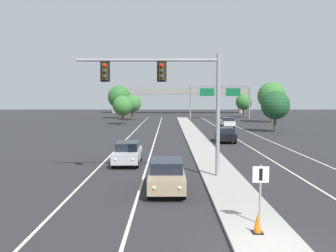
{
  "coord_description": "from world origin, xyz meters",
  "views": [
    {
      "loc": [
        -3.22,
        -10.9,
        4.81
      ],
      "look_at": [
        -3.2,
        9.31,
        3.2
      ],
      "focal_mm": 38.78,
      "sensor_mm": 36.0,
      "label": 1
    }
  ],
  "objects_px": {
    "tree_far_right_b": "(243,102)",
    "tree_far_right_c": "(275,105)",
    "car_oncoming_tan": "(166,175)",
    "car_oncoming_silver": "(127,153)",
    "tree_far_right_a": "(271,96)",
    "tree_far_left_b": "(119,97)",
    "tree_far_left_c": "(122,106)",
    "tree_far_left_a": "(132,104)",
    "overhead_signal_mast": "(172,88)",
    "car_receding_white": "(227,122)",
    "car_receding_black": "(225,134)",
    "median_sign_post": "(260,186)",
    "traffic_cone_median_nose": "(257,223)",
    "highway_sign_gantry": "(220,91)"
  },
  "relations": [
    {
      "from": "car_oncoming_silver",
      "to": "tree_far_left_c",
      "type": "height_order",
      "value": "tree_far_left_c"
    },
    {
      "from": "car_oncoming_tan",
      "to": "tree_far_right_c",
      "type": "height_order",
      "value": "tree_far_right_c"
    },
    {
      "from": "tree_far_right_a",
      "to": "tree_far_left_c",
      "type": "bearing_deg",
      "value": -169.49
    },
    {
      "from": "tree_far_right_b",
      "to": "tree_far_right_c",
      "type": "bearing_deg",
      "value": -95.21
    },
    {
      "from": "median_sign_post",
      "to": "car_receding_black",
      "type": "height_order",
      "value": "median_sign_post"
    },
    {
      "from": "tree_far_left_b",
      "to": "car_receding_white",
      "type": "bearing_deg",
      "value": -48.39
    },
    {
      "from": "tree_far_right_a",
      "to": "tree_far_left_b",
      "type": "xyz_separation_m",
      "value": [
        -30.49,
        12.58,
        -0.2
      ]
    },
    {
      "from": "car_oncoming_tan",
      "to": "tree_far_left_a",
      "type": "bearing_deg",
      "value": 97.34
    },
    {
      "from": "highway_sign_gantry",
      "to": "median_sign_post",
      "type": "bearing_deg",
      "value": -96.85
    },
    {
      "from": "car_receding_white",
      "to": "tree_far_right_b",
      "type": "height_order",
      "value": "tree_far_right_b"
    },
    {
      "from": "car_oncoming_silver",
      "to": "traffic_cone_median_nose",
      "type": "distance_m",
      "value": 14.96
    },
    {
      "from": "car_oncoming_silver",
      "to": "tree_far_right_b",
      "type": "relative_size",
      "value": 0.8
    },
    {
      "from": "tree_far_right_c",
      "to": "tree_far_left_c",
      "type": "height_order",
      "value": "tree_far_right_c"
    },
    {
      "from": "tree_far_right_a",
      "to": "tree_far_left_b",
      "type": "relative_size",
      "value": 1.04
    },
    {
      "from": "car_receding_white",
      "to": "tree_far_right_b",
      "type": "relative_size",
      "value": 0.8
    },
    {
      "from": "tree_far_right_c",
      "to": "tree_far_right_a",
      "type": "distance_m",
      "value": 19.37
    },
    {
      "from": "traffic_cone_median_nose",
      "to": "tree_far_right_b",
      "type": "xyz_separation_m",
      "value": [
        15.08,
        74.72,
        3.13
      ]
    },
    {
      "from": "car_oncoming_silver",
      "to": "tree_far_right_a",
      "type": "distance_m",
      "value": 48.54
    },
    {
      "from": "tree_far_right_a",
      "to": "car_oncoming_tan",
      "type": "bearing_deg",
      "value": -111.37
    },
    {
      "from": "tree_far_left_c",
      "to": "car_oncoming_tan",
      "type": "bearing_deg",
      "value": -80.13
    },
    {
      "from": "overhead_signal_mast",
      "to": "tree_far_left_b",
      "type": "height_order",
      "value": "tree_far_left_b"
    },
    {
      "from": "tree_far_left_b",
      "to": "tree_far_left_c",
      "type": "xyz_separation_m",
      "value": [
        2.96,
        -17.69,
        -1.51
      ]
    },
    {
      "from": "car_oncoming_tan",
      "to": "tree_far_right_b",
      "type": "xyz_separation_m",
      "value": [
        18.22,
        68.51,
        2.82
      ]
    },
    {
      "from": "car_receding_black",
      "to": "tree_far_right_a",
      "type": "distance_m",
      "value": 33.07
    },
    {
      "from": "car_oncoming_tan",
      "to": "traffic_cone_median_nose",
      "type": "height_order",
      "value": "car_oncoming_tan"
    },
    {
      "from": "median_sign_post",
      "to": "traffic_cone_median_nose",
      "type": "bearing_deg",
      "value": -108.57
    },
    {
      "from": "overhead_signal_mast",
      "to": "tree_far_right_b",
      "type": "distance_m",
      "value": 68.03
    },
    {
      "from": "car_oncoming_tan",
      "to": "car_receding_black",
      "type": "xyz_separation_m",
      "value": [
        6.26,
        20.36,
        0.0
      ]
    },
    {
      "from": "highway_sign_gantry",
      "to": "tree_far_right_b",
      "type": "xyz_separation_m",
      "value": [
        6.73,
        6.92,
        -2.52
      ]
    },
    {
      "from": "car_receding_white",
      "to": "tree_far_right_a",
      "type": "height_order",
      "value": "tree_far_right_a"
    },
    {
      "from": "tree_far_left_b",
      "to": "car_oncoming_silver",
      "type": "bearing_deg",
      "value": -81.8
    },
    {
      "from": "tree_far_left_a",
      "to": "tree_far_right_c",
      "type": "bearing_deg",
      "value": -49.47
    },
    {
      "from": "tree_far_left_b",
      "to": "tree_far_left_c",
      "type": "distance_m",
      "value": 18.0
    },
    {
      "from": "tree_far_right_a",
      "to": "tree_far_left_b",
      "type": "distance_m",
      "value": 32.99
    },
    {
      "from": "tree_far_left_a",
      "to": "tree_far_left_b",
      "type": "relative_size",
      "value": 0.72
    },
    {
      "from": "car_receding_white",
      "to": "tree_far_right_a",
      "type": "xyz_separation_m",
      "value": [
        10.01,
        10.49,
        4.19
      ]
    },
    {
      "from": "tree_far_right_c",
      "to": "tree_far_right_b",
      "type": "distance_m",
      "value": 37.08
    },
    {
      "from": "tree_far_left_a",
      "to": "tree_far_left_b",
      "type": "distance_m",
      "value": 6.39
    },
    {
      "from": "tree_far_right_b",
      "to": "overhead_signal_mast",
      "type": "bearing_deg",
      "value": -105.25
    },
    {
      "from": "car_oncoming_tan",
      "to": "car_oncoming_silver",
      "type": "distance_m",
      "value": 8.01
    },
    {
      "from": "car_receding_white",
      "to": "highway_sign_gantry",
      "type": "height_order",
      "value": "highway_sign_gantry"
    },
    {
      "from": "car_oncoming_silver",
      "to": "traffic_cone_median_nose",
      "type": "xyz_separation_m",
      "value": [
        5.98,
        -13.7,
        -0.31
      ]
    },
    {
      "from": "highway_sign_gantry",
      "to": "tree_far_left_c",
      "type": "bearing_deg",
      "value": -139.72
    },
    {
      "from": "car_oncoming_silver",
      "to": "tree_far_right_a",
      "type": "height_order",
      "value": "tree_far_right_a"
    },
    {
      "from": "car_oncoming_silver",
      "to": "tree_far_left_c",
      "type": "xyz_separation_m",
      "value": [
        -5.02,
        37.69,
        2.48
      ]
    },
    {
      "from": "car_oncoming_silver",
      "to": "car_receding_black",
      "type": "relative_size",
      "value": 0.99
    },
    {
      "from": "car_receding_black",
      "to": "tree_far_left_c",
      "type": "xyz_separation_m",
      "value": [
        -14.12,
        24.83,
        2.48
      ]
    },
    {
      "from": "tree_far_right_c",
      "to": "tree_far_right_b",
      "type": "height_order",
      "value": "tree_far_right_c"
    },
    {
      "from": "median_sign_post",
      "to": "tree_far_right_b",
      "type": "relative_size",
      "value": 0.39
    },
    {
      "from": "median_sign_post",
      "to": "car_oncoming_tan",
      "type": "height_order",
      "value": "median_sign_post"
    }
  ]
}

